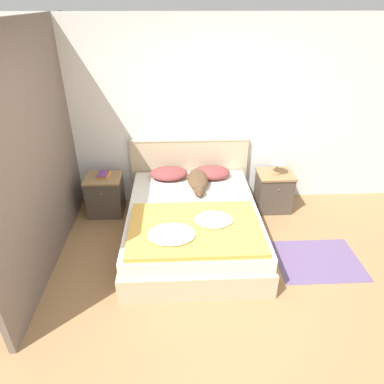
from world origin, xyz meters
TOP-DOWN VIEW (x-y plane):
  - ground_plane at (0.00, 0.00)m, footprint 16.00×16.00m
  - wall_back at (0.00, 2.13)m, footprint 9.00×0.06m
  - wall_side_left at (-1.78, 1.05)m, footprint 0.06×3.10m
  - bed at (-0.14, 1.02)m, footprint 1.60×2.03m
  - headboard at (-0.14, 2.06)m, footprint 1.68×0.06m
  - nightstand_left at (-1.34, 1.74)m, footprint 0.49×0.44m
  - nightstand_right at (1.05, 1.74)m, footprint 0.49×0.44m
  - pillow_left at (-0.44, 1.80)m, footprint 0.52×0.37m
  - pillow_right at (0.15, 1.80)m, footprint 0.52×0.37m
  - quilt at (-0.16, 0.55)m, footprint 1.42×1.01m
  - dog at (-0.05, 1.57)m, footprint 0.27×0.77m
  - book_stack at (-1.33, 1.77)m, footprint 0.18×0.21m
  - table_lamp at (1.05, 1.74)m, footprint 0.22×0.22m
  - rug at (1.31, 0.57)m, footprint 0.97×0.76m

SIDE VIEW (x-z plane):
  - ground_plane at x=0.00m, z-range 0.00..0.00m
  - rug at x=1.31m, z-range 0.00..0.00m
  - bed at x=-0.14m, z-range 0.00..0.49m
  - nightstand_left at x=-1.34m, z-range 0.00..0.57m
  - nightstand_right at x=1.05m, z-range 0.00..0.57m
  - headboard at x=-0.14m, z-range 0.02..1.00m
  - quilt at x=-0.16m, z-range 0.48..0.58m
  - pillow_left at x=-0.44m, z-range 0.49..0.65m
  - pillow_right at x=0.15m, z-range 0.49..0.65m
  - dog at x=-0.05m, z-range 0.49..0.65m
  - book_stack at x=-1.33m, z-range 0.56..0.61m
  - table_lamp at x=1.05m, z-range 0.64..0.94m
  - wall_back at x=0.00m, z-range 0.00..2.55m
  - wall_side_left at x=-1.78m, z-range 0.00..2.55m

